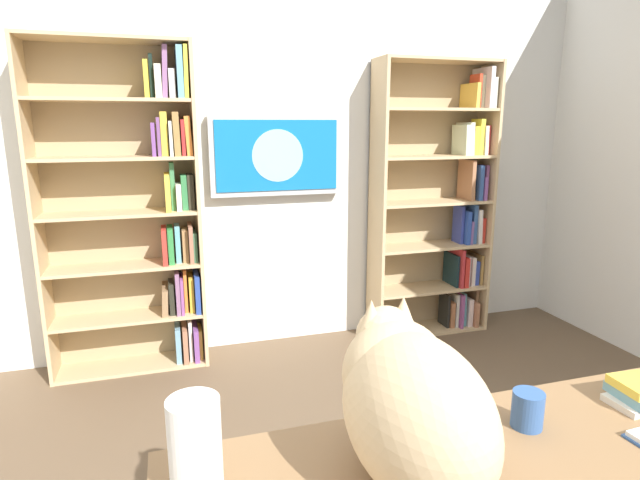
{
  "coord_description": "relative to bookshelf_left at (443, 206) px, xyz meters",
  "views": [
    {
      "loc": [
        0.78,
        1.23,
        1.54
      ],
      "look_at": [
        0.08,
        -1.08,
        0.99
      ],
      "focal_mm": 28.73,
      "sensor_mm": 36.0,
      "label": 1
    }
  ],
  "objects": [
    {
      "name": "wall_back",
      "position": [
        1.16,
        -0.17,
        0.4
      ],
      "size": [
        4.52,
        0.06,
        2.7
      ],
      "primitive_type": "cube",
      "color": "silver",
      "rests_on": "ground"
    },
    {
      "name": "bookshelf_left",
      "position": [
        0.0,
        0.0,
        0.0
      ],
      "size": [
        0.88,
        0.28,
        1.97
      ],
      "color": "tan",
      "rests_on": "ground"
    },
    {
      "name": "bookshelf_right",
      "position": [
        2.1,
        -0.0,
        0.05
      ],
      "size": [
        0.94,
        0.28,
        2.01
      ],
      "color": "tan",
      "rests_on": "ground"
    },
    {
      "name": "wall_mounted_tv",
      "position": [
        1.22,
        -0.08,
        0.38
      ],
      "size": [
        0.89,
        0.07,
        0.53
      ],
      "color": "#B7B7BC"
    },
    {
      "name": "cat",
      "position": [
        1.47,
        2.39,
        0.01
      ],
      "size": [
        0.29,
        0.58,
        0.37
      ],
      "color": "#D1B284",
      "rests_on": "desk"
    },
    {
      "name": "paper_towel_roll",
      "position": [
        1.92,
        2.32,
        -0.07
      ],
      "size": [
        0.11,
        0.11,
        0.22
      ],
      "primitive_type": "cylinder",
      "color": "white",
      "rests_on": "desk"
    },
    {
      "name": "coffee_mug",
      "position": [
        1.09,
        2.31,
        -0.13
      ],
      "size": [
        0.08,
        0.08,
        0.1
      ],
      "primitive_type": "cylinder",
      "color": "#335999",
      "rests_on": "desk"
    }
  ]
}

